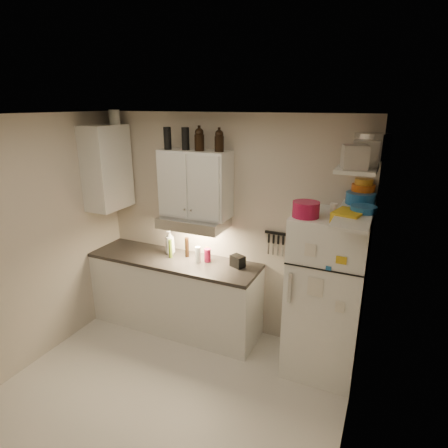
% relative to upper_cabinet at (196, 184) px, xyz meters
% --- Properties ---
extents(floor, '(3.20, 3.00, 0.02)m').
position_rel_upper_cabinet_xyz_m(floor, '(0.30, -1.33, -1.84)').
color(floor, silver).
rests_on(floor, ground).
extents(ceiling, '(3.20, 3.00, 0.02)m').
position_rel_upper_cabinet_xyz_m(ceiling, '(0.30, -1.33, 0.78)').
color(ceiling, white).
rests_on(ceiling, ground).
extents(back_wall, '(3.20, 0.02, 2.60)m').
position_rel_upper_cabinet_xyz_m(back_wall, '(0.30, 0.18, -0.53)').
color(back_wall, '#BFB3A3').
rests_on(back_wall, ground).
extents(left_wall, '(0.02, 3.00, 2.60)m').
position_rel_upper_cabinet_xyz_m(left_wall, '(-1.31, -1.33, -0.53)').
color(left_wall, '#BFB3A3').
rests_on(left_wall, ground).
extents(right_wall, '(0.02, 3.00, 2.60)m').
position_rel_upper_cabinet_xyz_m(right_wall, '(1.91, -1.33, -0.53)').
color(right_wall, '#BFB3A3').
rests_on(right_wall, ground).
extents(base_cabinet, '(2.10, 0.60, 0.88)m').
position_rel_upper_cabinet_xyz_m(base_cabinet, '(-0.25, -0.14, -1.39)').
color(base_cabinet, white).
rests_on(base_cabinet, floor).
extents(countertop, '(2.10, 0.62, 0.04)m').
position_rel_upper_cabinet_xyz_m(countertop, '(-0.25, -0.14, -0.93)').
color(countertop, '#2B2725').
rests_on(countertop, base_cabinet).
extents(upper_cabinet, '(0.80, 0.33, 0.75)m').
position_rel_upper_cabinet_xyz_m(upper_cabinet, '(0.00, 0.00, 0.00)').
color(upper_cabinet, white).
rests_on(upper_cabinet, back_wall).
extents(side_cabinet, '(0.33, 0.55, 1.00)m').
position_rel_upper_cabinet_xyz_m(side_cabinet, '(-1.14, -0.14, 0.12)').
color(side_cabinet, white).
rests_on(side_cabinet, left_wall).
extents(range_hood, '(0.76, 0.46, 0.12)m').
position_rel_upper_cabinet_xyz_m(range_hood, '(0.00, -0.06, -0.44)').
color(range_hood, silver).
rests_on(range_hood, back_wall).
extents(fridge, '(0.70, 0.68, 1.70)m').
position_rel_upper_cabinet_xyz_m(fridge, '(1.55, -0.18, -0.98)').
color(fridge, white).
rests_on(fridge, floor).
extents(shelf_hi, '(0.30, 0.95, 0.03)m').
position_rel_upper_cabinet_xyz_m(shelf_hi, '(1.75, -0.31, 0.38)').
color(shelf_hi, white).
rests_on(shelf_hi, right_wall).
extents(shelf_lo, '(0.30, 0.95, 0.03)m').
position_rel_upper_cabinet_xyz_m(shelf_lo, '(1.75, -0.31, -0.07)').
color(shelf_lo, white).
rests_on(shelf_lo, right_wall).
extents(knife_strip, '(0.42, 0.02, 0.03)m').
position_rel_upper_cabinet_xyz_m(knife_strip, '(1.00, 0.15, -0.51)').
color(knife_strip, black).
rests_on(knife_strip, back_wall).
extents(dutch_oven, '(0.28, 0.28, 0.14)m').
position_rel_upper_cabinet_xyz_m(dutch_oven, '(1.33, -0.35, -0.05)').
color(dutch_oven, '#A7133E').
rests_on(dutch_oven, fridge).
extents(book_stack, '(0.29, 0.33, 0.10)m').
position_rel_upper_cabinet_xyz_m(book_stack, '(1.71, -0.35, -0.08)').
color(book_stack, gold).
rests_on(book_stack, fridge).
extents(spice_jar, '(0.08, 0.08, 0.11)m').
position_rel_upper_cabinet_xyz_m(spice_jar, '(1.55, -0.18, -0.07)').
color(spice_jar, silver).
rests_on(spice_jar, fridge).
extents(stock_pot, '(0.42, 0.42, 0.23)m').
position_rel_upper_cabinet_xyz_m(stock_pot, '(1.81, -0.04, 0.50)').
color(stock_pot, silver).
rests_on(stock_pot, shelf_hi).
extents(tin_a, '(0.21, 0.19, 0.20)m').
position_rel_upper_cabinet_xyz_m(tin_a, '(1.79, -0.45, 0.49)').
color(tin_a, '#AAAAAD').
rests_on(tin_a, shelf_hi).
extents(tin_b, '(0.22, 0.22, 0.18)m').
position_rel_upper_cabinet_xyz_m(tin_b, '(1.73, -0.66, 0.48)').
color(tin_b, '#AAAAAD').
rests_on(tin_b, shelf_hi).
extents(bowl_teal, '(0.27, 0.27, 0.11)m').
position_rel_upper_cabinet_xyz_m(bowl_teal, '(1.76, 0.04, 0.00)').
color(bowl_teal, '#1C5B9D').
rests_on(bowl_teal, shelf_lo).
extents(bowl_orange, '(0.22, 0.22, 0.07)m').
position_rel_upper_cabinet_xyz_m(bowl_orange, '(1.77, 0.12, 0.09)').
color(bowl_orange, '#C15212').
rests_on(bowl_orange, bowl_teal).
extents(bowl_yellow, '(0.17, 0.17, 0.05)m').
position_rel_upper_cabinet_xyz_m(bowl_yellow, '(1.77, 0.12, 0.15)').
color(bowl_yellow, '#C78523').
rests_on(bowl_yellow, bowl_orange).
extents(plates, '(0.27, 0.27, 0.06)m').
position_rel_upper_cabinet_xyz_m(plates, '(1.82, -0.25, -0.02)').
color(plates, '#1C5B9D').
rests_on(plates, shelf_lo).
extents(growler_a, '(0.12, 0.12, 0.25)m').
position_rel_upper_cabinet_xyz_m(growler_a, '(0.08, -0.04, 0.50)').
color(growler_a, black).
rests_on(growler_a, upper_cabinet).
extents(growler_b, '(0.10, 0.10, 0.23)m').
position_rel_upper_cabinet_xyz_m(growler_b, '(0.31, -0.02, 0.49)').
color(growler_b, black).
rests_on(growler_b, upper_cabinet).
extents(thermos_a, '(0.09, 0.09, 0.24)m').
position_rel_upper_cabinet_xyz_m(thermos_a, '(-0.10, -0.03, 0.50)').
color(thermos_a, black).
rests_on(thermos_a, upper_cabinet).
extents(thermos_b, '(0.10, 0.10, 0.24)m').
position_rel_upper_cabinet_xyz_m(thermos_b, '(-0.30, -0.07, 0.50)').
color(thermos_b, black).
rests_on(thermos_b, upper_cabinet).
extents(side_jar, '(0.16, 0.16, 0.17)m').
position_rel_upper_cabinet_xyz_m(side_jar, '(-1.06, -0.01, 0.71)').
color(side_jar, silver).
rests_on(side_jar, side_cabinet).
extents(soap_bottle, '(0.14, 0.14, 0.34)m').
position_rel_upper_cabinet_xyz_m(soap_bottle, '(-0.37, -0.02, -0.73)').
color(soap_bottle, white).
rests_on(soap_bottle, countertop).
extents(pepper_mill, '(0.05, 0.05, 0.15)m').
position_rel_upper_cabinet_xyz_m(pepper_mill, '(0.12, 0.02, -0.83)').
color(pepper_mill, brown).
rests_on(pepper_mill, countertop).
extents(oil_bottle, '(0.06, 0.06, 0.23)m').
position_rel_upper_cabinet_xyz_m(oil_bottle, '(-0.30, -0.12, -0.79)').
color(oil_bottle, '#4B6218').
rests_on(oil_bottle, countertop).
extents(vinegar_bottle, '(0.06, 0.06, 0.24)m').
position_rel_upper_cabinet_xyz_m(vinegar_bottle, '(-0.13, -0.01, -0.78)').
color(vinegar_bottle, black).
rests_on(vinegar_bottle, countertop).
extents(clear_bottle, '(0.08, 0.08, 0.19)m').
position_rel_upper_cabinet_xyz_m(clear_bottle, '(0.07, -0.11, -0.81)').
color(clear_bottle, silver).
rests_on(clear_bottle, countertop).
extents(red_jar, '(0.09, 0.09, 0.16)m').
position_rel_upper_cabinet_xyz_m(red_jar, '(0.16, -0.04, -0.83)').
color(red_jar, '#A7133E').
rests_on(red_jar, countertop).
extents(caddy, '(0.19, 0.16, 0.13)m').
position_rel_upper_cabinet_xyz_m(caddy, '(0.54, -0.03, -0.84)').
color(caddy, black).
rests_on(caddy, countertop).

